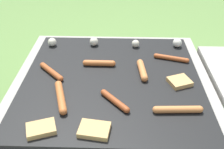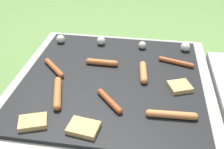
# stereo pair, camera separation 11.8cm
# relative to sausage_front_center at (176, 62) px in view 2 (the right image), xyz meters

# --- Properties ---
(ground_plane) EXTENTS (14.00, 14.00, 0.00)m
(ground_plane) POSITION_rel_sausage_front_center_xyz_m (-0.29, -0.17, -0.40)
(ground_plane) COLOR #608442
(grill) EXTENTS (0.91, 0.91, 0.39)m
(grill) POSITION_rel_sausage_front_center_xyz_m (-0.29, -0.17, -0.21)
(grill) COLOR #9E998E
(grill) RESTS_ON ground_plane
(sausage_back_center) EXTENTS (0.08, 0.20, 0.03)m
(sausage_back_center) POSITION_rel_sausage_front_center_xyz_m (-0.50, -0.33, 0.00)
(sausage_back_center) COLOR #B7602D
(sausage_back_center) RESTS_ON grill
(sausage_mid_left) EXTENTS (0.04, 0.16, 0.03)m
(sausage_mid_left) POSITION_rel_sausage_front_center_xyz_m (-0.15, -0.12, 0.00)
(sausage_mid_left) COLOR #C6753D
(sausage_mid_left) RESTS_ON grill
(sausage_back_right) EXTENTS (0.19, 0.04, 0.03)m
(sausage_back_right) POSITION_rel_sausage_front_center_xyz_m (-0.03, -0.39, 0.00)
(sausage_back_right) COLOR #C6753D
(sausage_back_right) RESTS_ON grill
(sausage_mid_right) EXTENTS (0.13, 0.14, 0.03)m
(sausage_mid_right) POSITION_rel_sausage_front_center_xyz_m (-0.58, -0.14, 0.00)
(sausage_mid_right) COLOR #A34C23
(sausage_mid_right) RESTS_ON grill
(sausage_back_left) EXTENTS (0.16, 0.03, 0.03)m
(sausage_back_left) POSITION_rel_sausage_front_center_xyz_m (-0.36, -0.06, 0.00)
(sausage_back_left) COLOR #B7602D
(sausage_back_left) RESTS_ON grill
(sausage_front_right) EXTENTS (0.12, 0.13, 0.02)m
(sausage_front_right) POSITION_rel_sausage_front_center_xyz_m (-0.28, -0.34, 0.00)
(sausage_front_right) COLOR #93421E
(sausage_front_right) RESTS_ON grill
(sausage_front_center) EXTENTS (0.17, 0.07, 0.02)m
(sausage_front_center) POSITION_rel_sausage_front_center_xyz_m (0.00, 0.00, 0.00)
(sausage_front_center) COLOR #A34C23
(sausage_front_center) RESTS_ON grill
(bread_slice_right) EXTENTS (0.11, 0.11, 0.02)m
(bread_slice_right) POSITION_rel_sausage_front_center_xyz_m (0.01, -0.20, -0.00)
(bread_slice_right) COLOR tan
(bread_slice_right) RESTS_ON grill
(bread_slice_center) EXTENTS (0.12, 0.09, 0.02)m
(bread_slice_center) POSITION_rel_sausage_front_center_xyz_m (-0.34, -0.50, -0.00)
(bread_slice_center) COLOR tan
(bread_slice_center) RESTS_ON grill
(bread_slice_left) EXTENTS (0.12, 0.10, 0.02)m
(bread_slice_left) POSITION_rel_sausage_front_center_xyz_m (-0.53, -0.50, -0.00)
(bread_slice_left) COLOR tan
(bread_slice_left) RESTS_ON grill
(mushroom_row) EXTENTS (0.73, 0.06, 0.05)m
(mushroom_row) POSITION_rel_sausage_front_center_xyz_m (-0.28, 0.14, 0.01)
(mushroom_row) COLOR beige
(mushroom_row) RESTS_ON grill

